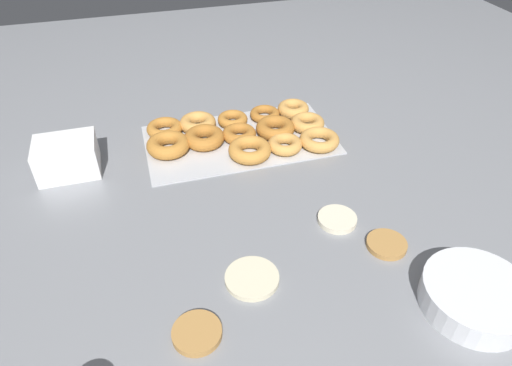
{
  "coord_description": "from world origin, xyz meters",
  "views": [
    {
      "loc": [
        0.2,
        0.66,
        0.68
      ],
      "look_at": [
        -0.02,
        -0.12,
        0.04
      ],
      "focal_mm": 32.0,
      "sensor_mm": 36.0,
      "label": 1
    }
  ],
  "objects_px": {
    "pancake_2": "(252,278)",
    "donut_tray": "(242,133)",
    "pancake_3": "(337,219)",
    "container_stack": "(67,157)",
    "batter_bowl": "(475,296)",
    "pancake_0": "(197,333)",
    "pancake_1": "(387,244)"
  },
  "relations": [
    {
      "from": "pancake_2",
      "to": "donut_tray",
      "type": "xyz_separation_m",
      "value": [
        -0.11,
        -0.48,
        0.01
      ]
    },
    {
      "from": "pancake_3",
      "to": "donut_tray",
      "type": "relative_size",
      "value": 0.17
    },
    {
      "from": "donut_tray",
      "to": "container_stack",
      "type": "bearing_deg",
      "value": 2.94
    },
    {
      "from": "batter_bowl",
      "to": "pancake_0",
      "type": "bearing_deg",
      "value": -8.83
    },
    {
      "from": "pancake_3",
      "to": "container_stack",
      "type": "xyz_separation_m",
      "value": [
        0.56,
        -0.35,
        0.04
      ]
    },
    {
      "from": "pancake_1",
      "to": "donut_tray",
      "type": "distance_m",
      "value": 0.5
    },
    {
      "from": "pancake_1",
      "to": "pancake_2",
      "type": "distance_m",
      "value": 0.29
    },
    {
      "from": "pancake_2",
      "to": "pancake_3",
      "type": "bearing_deg",
      "value": -154.65
    },
    {
      "from": "pancake_2",
      "to": "pancake_1",
      "type": "bearing_deg",
      "value": -178.39
    },
    {
      "from": "pancake_0",
      "to": "donut_tray",
      "type": "relative_size",
      "value": 0.17
    },
    {
      "from": "pancake_1",
      "to": "container_stack",
      "type": "bearing_deg",
      "value": -35.63
    },
    {
      "from": "pancake_1",
      "to": "container_stack",
      "type": "xyz_separation_m",
      "value": [
        0.62,
        -0.45,
        0.04
      ]
    },
    {
      "from": "pancake_2",
      "to": "donut_tray",
      "type": "distance_m",
      "value": 0.49
    },
    {
      "from": "pancake_1",
      "to": "container_stack",
      "type": "height_order",
      "value": "container_stack"
    },
    {
      "from": "pancake_0",
      "to": "donut_tray",
      "type": "distance_m",
      "value": 0.61
    },
    {
      "from": "donut_tray",
      "to": "container_stack",
      "type": "height_order",
      "value": "container_stack"
    },
    {
      "from": "pancake_0",
      "to": "pancake_2",
      "type": "relative_size",
      "value": 0.83
    },
    {
      "from": "container_stack",
      "to": "donut_tray",
      "type": "bearing_deg",
      "value": -177.06
    },
    {
      "from": "batter_bowl",
      "to": "donut_tray",
      "type": "bearing_deg",
      "value": -68.26
    },
    {
      "from": "pancake_2",
      "to": "pancake_3",
      "type": "xyz_separation_m",
      "value": [
        -0.22,
        -0.1,
        0.0
      ]
    },
    {
      "from": "pancake_1",
      "to": "pancake_3",
      "type": "bearing_deg",
      "value": -55.61
    },
    {
      "from": "pancake_0",
      "to": "container_stack",
      "type": "relative_size",
      "value": 0.59
    },
    {
      "from": "pancake_2",
      "to": "donut_tray",
      "type": "height_order",
      "value": "donut_tray"
    },
    {
      "from": "pancake_2",
      "to": "pancake_3",
      "type": "relative_size",
      "value": 1.22
    },
    {
      "from": "batter_bowl",
      "to": "container_stack",
      "type": "bearing_deg",
      "value": -41.46
    },
    {
      "from": "pancake_1",
      "to": "pancake_2",
      "type": "relative_size",
      "value": 0.79
    },
    {
      "from": "pancake_2",
      "to": "donut_tray",
      "type": "bearing_deg",
      "value": -102.59
    },
    {
      "from": "pancake_2",
      "to": "batter_bowl",
      "type": "height_order",
      "value": "batter_bowl"
    },
    {
      "from": "pancake_0",
      "to": "pancake_3",
      "type": "relative_size",
      "value": 1.01
    },
    {
      "from": "pancake_1",
      "to": "container_stack",
      "type": "relative_size",
      "value": 0.57
    },
    {
      "from": "pancake_0",
      "to": "container_stack",
      "type": "height_order",
      "value": "container_stack"
    },
    {
      "from": "pancake_0",
      "to": "container_stack",
      "type": "bearing_deg",
      "value": -68.24
    }
  ]
}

